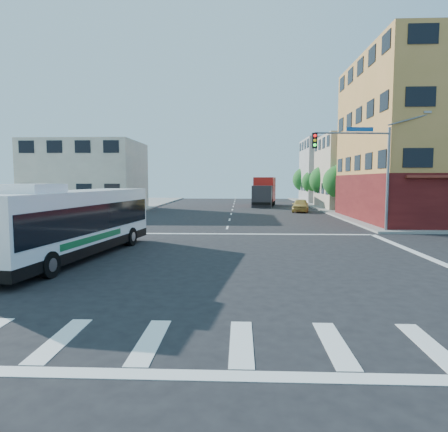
{
  "coord_description": "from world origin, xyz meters",
  "views": [
    {
      "loc": [
        0.97,
        -16.38,
        3.51
      ],
      "look_at": [
        0.18,
        2.66,
        1.8
      ],
      "focal_mm": 32.0,
      "sensor_mm": 36.0,
      "label": 1
    }
  ],
  "objects": [
    {
      "name": "ground",
      "position": [
        0.0,
        0.0,
        0.0
      ],
      "size": [
        120.0,
        120.0,
        0.0
      ],
      "primitive_type": "plane",
      "color": "black",
      "rests_on": "ground"
    },
    {
      "name": "building_east_near",
      "position": [
        16.98,
        33.98,
        4.51
      ],
      "size": [
        12.06,
        10.06,
        9.0
      ],
      "color": "#B9A58D",
      "rests_on": "ground"
    },
    {
      "name": "building_east_far",
      "position": [
        16.98,
        47.98,
        5.01
      ],
      "size": [
        12.06,
        10.06,
        10.0
      ],
      "color": "#A6A6A1",
      "rests_on": "ground"
    },
    {
      "name": "building_west",
      "position": [
        -17.02,
        29.98,
        4.01
      ],
      "size": [
        12.06,
        10.06,
        8.0
      ],
      "color": "beige",
      "rests_on": "ground"
    },
    {
      "name": "signal_mast_ne",
      "position": [
        9.08,
        10.62,
        4.98
      ],
      "size": [
        7.91,
        1.13,
        8.07
      ],
      "color": "slate",
      "rests_on": "ground"
    },
    {
      "name": "street_tree_a",
      "position": [
        11.9,
        27.92,
        3.59
      ],
      "size": [
        3.6,
        3.6,
        5.53
      ],
      "color": "#392714",
      "rests_on": "ground"
    },
    {
      "name": "street_tree_b",
      "position": [
        11.9,
        35.92,
        3.75
      ],
      "size": [
        3.8,
        3.8,
        5.79
      ],
      "color": "#392714",
      "rests_on": "ground"
    },
    {
      "name": "street_tree_c",
      "position": [
        11.9,
        43.92,
        3.46
      ],
      "size": [
        3.4,
        3.4,
        5.29
      ],
      "color": "#392714",
      "rests_on": "ground"
    },
    {
      "name": "street_tree_d",
      "position": [
        11.9,
        51.92,
        3.88
      ],
      "size": [
        4.0,
        4.0,
        6.03
      ],
      "color": "#392714",
      "rests_on": "ground"
    },
    {
      "name": "transit_bus",
      "position": [
        -6.51,
        1.15,
        1.65
      ],
      "size": [
        3.91,
        11.62,
        3.38
      ],
      "rotation": [
        0.0,
        0.0,
        -0.13
      ],
      "color": "black",
      "rests_on": "ground"
    },
    {
      "name": "box_truck",
      "position": [
        4.19,
        38.0,
        1.89
      ],
      "size": [
        3.71,
        8.94,
        3.9
      ],
      "rotation": [
        0.0,
        0.0,
        -0.14
      ],
      "color": "#25252A",
      "rests_on": "ground"
    },
    {
      "name": "parked_car",
      "position": [
        7.64,
        28.2,
        0.73
      ],
      "size": [
        2.51,
        4.53,
        1.46
      ],
      "primitive_type": "imported",
      "rotation": [
        0.0,
        0.0,
        -0.19
      ],
      "color": "gold",
      "rests_on": "ground"
    }
  ]
}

